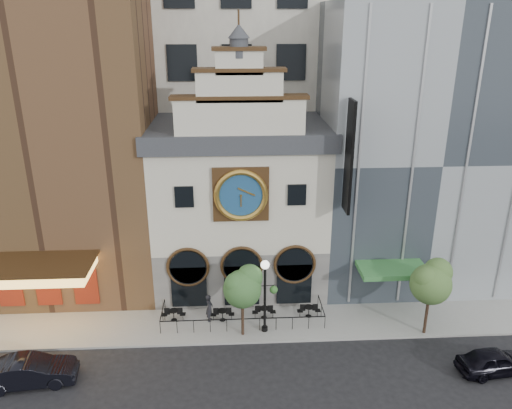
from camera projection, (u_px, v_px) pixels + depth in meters
The scene contains 17 objects.
ground at pixel (244, 344), 31.14m from camera, with size 120.00×120.00×0.00m, color black.
sidewalk at pixel (243, 320), 33.45m from camera, with size 44.00×5.00×0.15m, color gray.
clock_building at pixel (240, 201), 36.08m from camera, with size 12.60×8.78×18.65m.
theater_building at pixel (55, 115), 35.32m from camera, with size 14.00×15.60×25.00m.
retail_building at pixel (411, 144), 37.54m from camera, with size 14.00×14.40×20.00m.
office_tower at pixel (235, 6), 42.74m from camera, with size 20.00×16.00×40.00m, color beige.
cafe_railing at pixel (243, 314), 33.27m from camera, with size 10.60×2.60×0.90m, color black, non-canonical shape.
bistro_0 at pixel (174, 314), 33.18m from camera, with size 1.58×0.68×0.90m.
bistro_1 at pixel (222, 314), 33.18m from camera, with size 1.58×0.68×0.90m.
bistro_2 at pixel (264, 312), 33.45m from camera, with size 1.58×0.68×0.90m.
bistro_3 at pixel (309, 310), 33.60m from camera, with size 1.58×0.68×0.90m.
car_right at pixel (495, 361), 28.47m from camera, with size 1.75×4.35×1.48m, color black.
car_left at pixel (30, 371), 27.53m from camera, with size 1.73×4.95×1.63m, color black.
pedestrian at pixel (209, 308), 32.99m from camera, with size 0.70×0.46×1.92m, color black.
lamppost at pixel (265, 288), 31.15m from camera, with size 1.61×0.58×5.04m.
tree_left at pixel (243, 286), 30.68m from camera, with size 2.48×2.38×4.77m.
tree_right at pixel (432, 281), 30.77m from camera, with size 2.65×2.55×5.10m.
Camera 1 is at (-0.66, -26.04, 19.20)m, focal length 35.00 mm.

